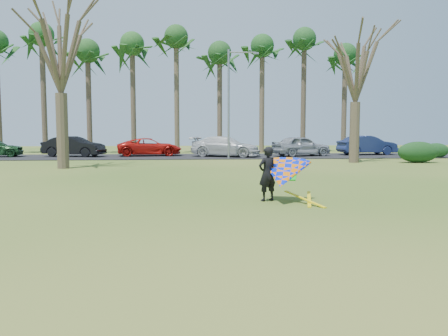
{
  "coord_description": "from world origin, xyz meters",
  "views": [
    {
      "loc": [
        -1.01,
        -10.13,
        2.16
      ],
      "look_at": [
        0.0,
        2.0,
        1.1
      ],
      "focal_mm": 35.0,
      "sensor_mm": 36.0,
      "label": 1
    }
  ],
  "objects": [
    {
      "name": "palm_9",
      "position": [
        14.0,
        31.0,
        9.17
      ],
      "size": [
        4.84,
        4.84,
        10.84
      ],
      "color": "#453629",
      "rests_on": "ground"
    },
    {
      "name": "bare_tree_left",
      "position": [
        -8.0,
        15.0,
        6.92
      ],
      "size": [
        6.6,
        6.6,
        9.7
      ],
      "color": "#4C3E2D",
      "rests_on": "ground"
    },
    {
      "name": "kite_flyer",
      "position": [
        1.8,
        2.69,
        0.85
      ],
      "size": [
        2.13,
        2.39,
        2.02
      ],
      "color": "black",
      "rests_on": "ground"
    },
    {
      "name": "streetlight",
      "position": [
        2.16,
        22.0,
        4.46
      ],
      "size": [
        2.28,
        0.18,
        8.0
      ],
      "color": "gray",
      "rests_on": "ground"
    },
    {
      "name": "parking_strip",
      "position": [
        0.0,
        25.0,
        0.03
      ],
      "size": [
        46.0,
        7.0,
        0.06
      ],
      "primitive_type": "cube",
      "color": "black",
      "rests_on": "ground"
    },
    {
      "name": "palm_5",
      "position": [
        -2.0,
        31.0,
        10.52
      ],
      "size": [
        4.84,
        4.84,
        12.24
      ],
      "color": "brown",
      "rests_on": "ground"
    },
    {
      "name": "ground",
      "position": [
        0.0,
        0.0,
        0.0
      ],
      "size": [
        100.0,
        100.0,
        0.0
      ],
      "primitive_type": "plane",
      "color": "#1D4E11",
      "rests_on": "ground"
    },
    {
      "name": "hedge_near",
      "position": [
        14.2,
        17.53,
        0.7
      ],
      "size": [
        2.8,
        1.27,
        1.4
      ],
      "primitive_type": "ellipsoid",
      "color": "#133415",
      "rests_on": "ground"
    },
    {
      "name": "hedge_far",
      "position": [
        18.03,
        21.96,
        0.58
      ],
      "size": [
        2.09,
        0.98,
        1.16
      ],
      "primitive_type": "ellipsoid",
      "color": "#123316",
      "rests_on": "ground"
    },
    {
      "name": "car_1",
      "position": [
        -10.01,
        25.28,
        0.86
      ],
      "size": [
        5.1,
        2.88,
        1.59
      ],
      "primitive_type": "imported",
      "rotation": [
        0.0,
        0.0,
        1.31
      ],
      "color": "black",
      "rests_on": "parking_strip"
    },
    {
      "name": "palm_4",
      "position": [
        -6.0,
        31.0,
        9.85
      ],
      "size": [
        4.84,
        4.84,
        11.54
      ],
      "color": "brown",
      "rests_on": "ground"
    },
    {
      "name": "car_2",
      "position": [
        -4.11,
        25.79,
        0.78
      ],
      "size": [
        5.42,
        2.97,
        1.44
      ],
      "primitive_type": "imported",
      "rotation": [
        0.0,
        0.0,
        1.69
      ],
      "color": "red",
      "rests_on": "parking_strip"
    },
    {
      "name": "car_5",
      "position": [
        14.21,
        25.85,
        0.87
      ],
      "size": [
        5.09,
        2.3,
        1.62
      ],
      "primitive_type": "imported",
      "rotation": [
        0.0,
        0.0,
        1.69
      ],
      "color": "navy",
      "rests_on": "parking_strip"
    },
    {
      "name": "bare_tree_right",
      "position": [
        10.0,
        18.0,
        6.57
      ],
      "size": [
        6.27,
        6.27,
        9.21
      ],
      "color": "#473A2B",
      "rests_on": "ground"
    },
    {
      "name": "palm_6",
      "position": [
        2.0,
        31.0,
        9.17
      ],
      "size": [
        4.84,
        4.84,
        10.84
      ],
      "color": "#4E402F",
      "rests_on": "ground"
    },
    {
      "name": "palm_8",
      "position": [
        10.0,
        31.0,
        10.52
      ],
      "size": [
        4.84,
        4.84,
        12.24
      ],
      "color": "#453729",
      "rests_on": "ground"
    },
    {
      "name": "car_3",
      "position": [
        1.97,
        24.25,
        0.86
      ],
      "size": [
        5.95,
        4.17,
        1.6
      ],
      "primitive_type": "imported",
      "rotation": [
        0.0,
        0.0,
        1.18
      ],
      "color": "silver",
      "rests_on": "parking_strip"
    },
    {
      "name": "palm_2",
      "position": [
        -14.0,
        31.0,
        10.52
      ],
      "size": [
        4.84,
        4.84,
        12.24
      ],
      "color": "#453829",
      "rests_on": "ground"
    },
    {
      "name": "palm_3",
      "position": [
        -10.0,
        31.0,
        9.17
      ],
      "size": [
        4.84,
        4.84,
        10.84
      ],
      "color": "#4E3D2F",
      "rests_on": "ground"
    },
    {
      "name": "car_4",
      "position": [
        8.13,
        24.51,
        0.88
      ],
      "size": [
        5.15,
        3.21,
        1.63
      ],
      "primitive_type": "imported",
      "rotation": [
        0.0,
        0.0,
        1.86
      ],
      "color": "#9599A1",
      "rests_on": "parking_strip"
    },
    {
      "name": "palm_7",
      "position": [
        6.0,
        31.0,
        9.85
      ],
      "size": [
        4.84,
        4.84,
        11.54
      ],
      "color": "brown",
      "rests_on": "ground"
    }
  ]
}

